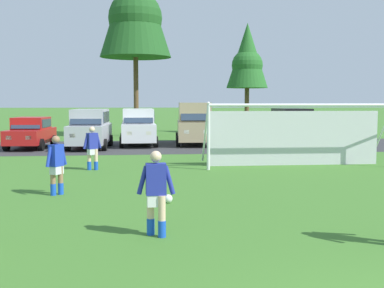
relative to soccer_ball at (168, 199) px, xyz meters
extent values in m
plane|color=#3D7028|center=(2.55, 7.23, -0.11)|extent=(400.00, 400.00, 0.00)
cube|color=#333335|center=(2.55, 15.36, -0.11)|extent=(52.00, 8.40, 0.01)
sphere|color=white|center=(0.00, 0.00, 0.00)|extent=(0.22, 0.22, 0.22)
sphere|color=black|center=(0.00, 0.00, 0.00)|extent=(0.08, 0.08, 0.08)
sphere|color=red|center=(0.06, 0.00, 0.00)|extent=(0.07, 0.07, 0.07)
cylinder|color=white|center=(1.86, 5.76, 1.11)|extent=(0.12, 0.12, 2.44)
cylinder|color=white|center=(5.52, 5.72, 2.33)|extent=(7.32, 0.20, 0.12)
cylinder|color=white|center=(9.19, 6.57, 1.23)|extent=(0.11, 1.94, 2.46)
cylinder|color=white|center=(1.87, 6.66, 1.23)|extent=(0.11, 1.94, 2.46)
cube|color=silver|center=(5.53, 6.72, 0.99)|extent=(6.95, 0.12, 2.20)
cylinder|color=beige|center=(-2.37, 6.19, 0.29)|extent=(0.14, 0.14, 0.80)
cylinder|color=beige|center=(-2.62, 6.20, 0.29)|extent=(0.14, 0.14, 0.80)
cylinder|color=blue|center=(-2.37, 6.19, 0.05)|extent=(0.15, 0.15, 0.32)
cylinder|color=blue|center=(-2.62, 6.20, 0.05)|extent=(0.15, 0.15, 0.32)
cube|color=silver|center=(-2.49, 6.19, 0.61)|extent=(0.40, 0.38, 0.28)
cube|color=#232D99|center=(-2.49, 6.19, 0.99)|extent=(0.45, 0.42, 0.60)
sphere|color=beige|center=(-2.49, 6.19, 1.42)|extent=(0.22, 0.22, 0.22)
cylinder|color=#232D99|center=(-2.27, 6.31, 0.97)|extent=(0.24, 0.21, 0.55)
cylinder|color=#232D99|center=(-2.72, 6.08, 0.97)|extent=(0.24, 0.21, 0.55)
cylinder|color=beige|center=(-0.51, -2.85, 0.29)|extent=(0.14, 0.14, 0.80)
cylinder|color=beige|center=(-0.30, -3.04, 0.29)|extent=(0.14, 0.14, 0.80)
cylinder|color=blue|center=(-0.51, -2.85, 0.05)|extent=(0.15, 0.15, 0.32)
cylinder|color=blue|center=(-0.30, -3.04, 0.05)|extent=(0.15, 0.15, 0.32)
cube|color=silver|center=(-0.40, -2.94, 0.61)|extent=(0.35, 0.24, 0.28)
cube|color=#232D99|center=(-0.40, -2.94, 0.99)|extent=(0.39, 0.26, 0.60)
sphere|color=beige|center=(-0.40, -2.94, 1.42)|extent=(0.22, 0.22, 0.22)
cylinder|color=#232D99|center=(-0.66, -2.92, 0.97)|extent=(0.23, 0.10, 0.55)
cylinder|color=#232D99|center=(-0.15, -2.97, 0.97)|extent=(0.23, 0.10, 0.55)
cylinder|color=#936B4C|center=(-2.90, 1.46, 0.29)|extent=(0.14, 0.14, 0.80)
cylinder|color=#936B4C|center=(-3.08, 1.33, 0.29)|extent=(0.14, 0.14, 0.80)
cylinder|color=blue|center=(-2.90, 1.46, 0.05)|extent=(0.15, 0.15, 0.32)
cylinder|color=blue|center=(-3.08, 1.33, 0.05)|extent=(0.15, 0.15, 0.32)
cube|color=silver|center=(-2.99, 1.39, 0.61)|extent=(0.36, 0.40, 0.28)
cube|color=#1E38B7|center=(-2.99, 1.39, 0.99)|extent=(0.40, 0.45, 0.60)
sphere|color=#936B4C|center=(-2.99, 1.39, 1.42)|extent=(0.22, 0.22, 0.22)
cylinder|color=#1E38B7|center=(-2.83, 1.59, 0.97)|extent=(0.19, 0.24, 0.55)
cylinder|color=#1E38B7|center=(-3.15, 1.20, 0.97)|extent=(0.19, 0.24, 0.55)
cube|color=red|center=(-6.69, 14.99, 0.59)|extent=(2.08, 4.31, 0.76)
cube|color=red|center=(-6.68, 15.14, 1.29)|extent=(1.80, 2.21, 0.64)
cube|color=#28384C|center=(-6.75, 14.17, 1.27)|extent=(1.55, 0.42, 0.55)
cube|color=#28384C|center=(-5.85, 15.09, 1.29)|extent=(0.16, 1.78, 0.45)
cube|color=white|center=(-6.34, 12.90, 0.64)|extent=(0.28, 0.10, 0.20)
cube|color=white|center=(-7.33, 12.97, 0.64)|extent=(0.28, 0.10, 0.20)
cube|color=#B21414|center=(-6.06, 17.01, 0.64)|extent=(0.28, 0.10, 0.20)
cube|color=#B21414|center=(-7.04, 17.08, 0.64)|extent=(0.28, 0.10, 0.20)
cylinder|color=black|center=(-5.88, 13.63, 0.21)|extent=(0.28, 0.65, 0.64)
cylinder|color=black|center=(-7.68, 13.76, 0.21)|extent=(0.28, 0.65, 0.64)
cylinder|color=black|center=(-5.70, 16.23, 0.21)|extent=(0.28, 0.65, 0.64)
cylinder|color=black|center=(-7.50, 16.35, 0.21)|extent=(0.28, 0.65, 0.64)
cube|color=#B2B2BC|center=(-3.46, 14.73, 0.71)|extent=(2.12, 4.69, 1.00)
cube|color=#B2B2BC|center=(-3.45, 14.93, 1.63)|extent=(1.89, 3.08, 0.84)
cube|color=#28384C|center=(-3.52, 13.52, 1.61)|extent=(1.63, 0.46, 0.71)
cube|color=#28384C|center=(-2.56, 14.89, 1.63)|extent=(0.17, 2.55, 0.59)
cube|color=white|center=(-3.05, 12.45, 0.76)|extent=(0.28, 0.09, 0.20)
cube|color=white|center=(-4.09, 12.50, 0.76)|extent=(0.28, 0.09, 0.20)
cube|color=#B21414|center=(-2.82, 16.97, 0.76)|extent=(0.28, 0.09, 0.20)
cube|color=#B21414|center=(-3.87, 17.02, 0.76)|extent=(0.28, 0.09, 0.20)
cylinder|color=black|center=(-2.58, 13.26, 0.21)|extent=(0.27, 0.65, 0.64)
cylinder|color=black|center=(-4.48, 13.36, 0.21)|extent=(0.27, 0.65, 0.64)
cylinder|color=black|center=(-2.44, 16.11, 0.21)|extent=(0.27, 0.65, 0.64)
cylinder|color=black|center=(-4.34, 16.20, 0.21)|extent=(0.27, 0.65, 0.64)
cube|color=silver|center=(-0.81, 16.19, 0.71)|extent=(2.00, 4.64, 1.00)
cube|color=silver|center=(-0.81, 16.39, 1.63)|extent=(1.81, 3.04, 0.84)
cube|color=#28384C|center=(-0.78, 14.97, 1.61)|extent=(1.62, 0.41, 0.71)
cube|color=#28384C|center=(0.07, 16.41, 1.63)|extent=(0.09, 2.55, 0.59)
cube|color=white|center=(-0.24, 13.94, 0.76)|extent=(0.28, 0.09, 0.20)
cube|color=white|center=(-1.28, 13.92, 0.76)|extent=(0.28, 0.09, 0.20)
cube|color=#B21414|center=(-0.33, 18.46, 0.76)|extent=(0.28, 0.09, 0.20)
cube|color=#B21414|center=(-1.38, 18.44, 0.76)|extent=(0.28, 0.09, 0.20)
cylinder|color=black|center=(0.17, 14.78, 0.21)|extent=(0.25, 0.64, 0.64)
cylinder|color=black|center=(-1.73, 14.74, 0.21)|extent=(0.25, 0.64, 0.64)
cylinder|color=black|center=(0.11, 17.64, 0.21)|extent=(0.25, 0.64, 0.64)
cylinder|color=black|center=(-1.79, 17.60, 0.21)|extent=(0.25, 0.64, 0.64)
cube|color=tan|center=(2.54, 16.40, 0.76)|extent=(2.28, 4.92, 1.10)
cube|color=tan|center=(2.55, 16.60, 1.86)|extent=(2.08, 4.21, 1.10)
cube|color=#28384C|center=(2.42, 14.63, 1.84)|extent=(1.69, 0.57, 0.91)
cube|color=#28384C|center=(3.46, 16.53, 1.86)|extent=(0.28, 3.48, 0.77)
cube|color=white|center=(2.92, 14.00, 0.81)|extent=(0.28, 0.10, 0.20)
cube|color=white|center=(1.84, 14.08, 0.81)|extent=(0.28, 0.10, 0.20)
cube|color=#B21414|center=(3.24, 18.71, 0.81)|extent=(0.28, 0.10, 0.20)
cube|color=#B21414|center=(2.16, 18.79, 0.81)|extent=(0.28, 0.10, 0.20)
cylinder|color=black|center=(3.42, 14.85, 0.21)|extent=(0.28, 0.65, 0.64)
cylinder|color=black|center=(1.46, 14.98, 0.21)|extent=(0.28, 0.65, 0.64)
cylinder|color=black|center=(3.62, 17.81, 0.21)|extent=(0.28, 0.65, 0.64)
cylinder|color=black|center=(1.66, 17.95, 0.21)|extent=(0.28, 0.65, 0.64)
cube|color=maroon|center=(6.91, 14.95, 0.59)|extent=(1.98, 4.28, 0.76)
cube|color=maroon|center=(6.92, 15.10, 1.29)|extent=(1.75, 2.17, 0.64)
cube|color=#28384C|center=(6.87, 14.13, 1.27)|extent=(1.54, 0.38, 0.55)
cube|color=#28384C|center=(7.75, 15.06, 1.29)|extent=(0.12, 1.79, 0.45)
cube|color=white|center=(7.31, 12.87, 0.64)|extent=(0.28, 0.09, 0.20)
cube|color=white|center=(6.33, 12.91, 0.64)|extent=(0.28, 0.09, 0.20)
cube|color=#B21414|center=(7.50, 16.99, 0.64)|extent=(0.28, 0.09, 0.20)
cube|color=#B21414|center=(6.51, 17.03, 0.64)|extent=(0.28, 0.09, 0.20)
cylinder|color=black|center=(7.75, 13.61, 0.21)|extent=(0.27, 0.65, 0.64)
cylinder|color=black|center=(5.95, 13.69, 0.21)|extent=(0.27, 0.65, 0.64)
cylinder|color=black|center=(7.87, 16.21, 0.21)|extent=(0.27, 0.65, 0.64)
cylinder|color=black|center=(6.07, 16.29, 0.21)|extent=(0.27, 0.65, 0.64)
cube|color=black|center=(8.53, 16.19, 0.71)|extent=(1.94, 4.62, 1.00)
cube|color=black|center=(8.54, 16.39, 1.63)|extent=(1.78, 3.02, 0.84)
cube|color=#28384C|center=(8.52, 14.97, 1.61)|extent=(1.62, 0.39, 0.71)
cube|color=#28384C|center=(9.42, 16.38, 1.63)|extent=(0.06, 2.55, 0.59)
cube|color=white|center=(9.04, 13.93, 0.76)|extent=(0.28, 0.08, 0.20)
cube|color=white|center=(7.99, 13.93, 0.76)|extent=(0.28, 0.08, 0.20)
cube|color=#B21414|center=(9.08, 18.44, 0.76)|extent=(0.28, 0.08, 0.20)
cube|color=#B21414|center=(8.03, 18.45, 0.76)|extent=(0.28, 0.08, 0.20)
cylinder|color=black|center=(9.47, 14.76, 0.21)|extent=(0.25, 0.64, 0.64)
cylinder|color=black|center=(7.57, 14.77, 0.21)|extent=(0.25, 0.64, 0.64)
cylinder|color=black|center=(9.50, 17.61, 0.21)|extent=(0.25, 0.64, 0.64)
cylinder|color=black|center=(7.60, 17.62, 0.21)|extent=(0.25, 0.64, 0.64)
cylinder|color=brown|center=(-0.98, 23.96, 2.82)|extent=(0.36, 0.36, 5.87)
cone|color=#1E511E|center=(-0.98, 23.96, 9.86)|extent=(5.28, 5.28, 8.21)
sphere|color=#1E511E|center=(-0.98, 23.96, 8.63)|extent=(3.96, 3.96, 3.96)
cylinder|color=brown|center=(7.91, 25.89, 1.74)|extent=(0.36, 0.36, 3.69)
cone|color=#236023|center=(7.91, 25.89, 6.17)|extent=(3.32, 3.32, 5.17)
sphere|color=#236023|center=(7.91, 25.89, 5.39)|extent=(2.49, 2.49, 2.49)
camera|label=1|loc=(-0.69, -11.85, 2.45)|focal=44.35mm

